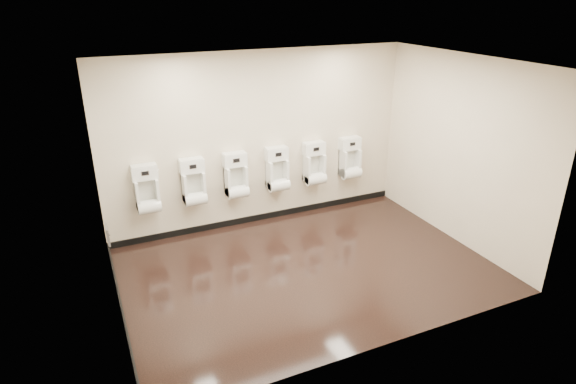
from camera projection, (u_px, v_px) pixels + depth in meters
name	position (u px, v px, depth m)	size (l,w,h in m)	color
ground	(308.00, 269.00, 6.73)	(5.00, 3.50, 0.00)	black
ceiling	(311.00, 64.00, 5.65)	(5.00, 3.50, 0.00)	silver
back_wall	(260.00, 140.00, 7.66)	(5.00, 0.02, 2.80)	beige
front_wall	(389.00, 233.00, 4.72)	(5.00, 0.02, 2.80)	beige
left_wall	(105.00, 209.00, 5.24)	(0.02, 3.50, 2.80)	beige
right_wall	(460.00, 151.00, 7.14)	(0.02, 3.50, 2.80)	beige
tile_overlay_left	(105.00, 209.00, 5.24)	(0.01, 3.50, 2.80)	silver
skirting_back	(262.00, 217.00, 8.17)	(5.00, 0.02, 0.10)	black
skirting_left	(122.00, 311.00, 5.77)	(0.02, 3.50, 0.10)	black
access_panel	(108.00, 235.00, 6.60)	(0.04, 0.25, 0.25)	#9E9EA3
urinal_0	(147.00, 193.00, 7.07)	(0.38, 0.29, 0.71)	white
urinal_1	(194.00, 185.00, 7.33)	(0.38, 0.29, 0.71)	white
urinal_2	(236.00, 179.00, 7.59)	(0.38, 0.29, 0.71)	white
urinal_3	(277.00, 172.00, 7.86)	(0.38, 0.29, 0.71)	white
urinal_4	(314.00, 167.00, 8.12)	(0.38, 0.29, 0.71)	white
urinal_5	(350.00, 161.00, 8.38)	(0.38, 0.29, 0.71)	white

